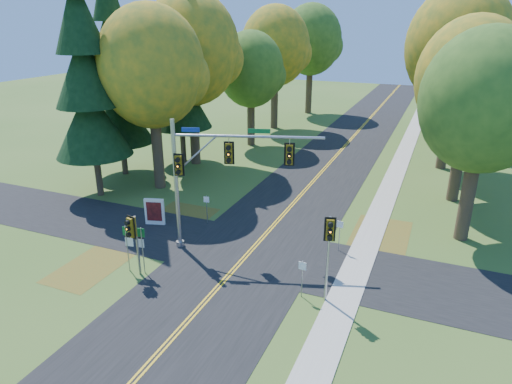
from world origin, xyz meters
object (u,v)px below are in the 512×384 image
at_px(route_sign_cluster, 134,240).
at_px(info_kiosk, 155,212).
at_px(east_signal_pole, 329,239).
at_px(traffic_mast, 212,169).

xyz_separation_m(route_sign_cluster, info_kiosk, (-2.58, 5.50, -0.98)).
bearing_deg(east_signal_pole, traffic_mast, 141.11).
distance_m(traffic_mast, info_kiosk, 6.79).
height_order(traffic_mast, route_sign_cluster, traffic_mast).
height_order(route_sign_cluster, info_kiosk, route_sign_cluster).
distance_m(traffic_mast, east_signal_pole, 8.31).
height_order(traffic_mast, info_kiosk, traffic_mast).
distance_m(traffic_mast, route_sign_cluster, 5.75).
bearing_deg(east_signal_pole, route_sign_cluster, 168.48).
relative_size(east_signal_pole, route_sign_cluster, 1.70).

